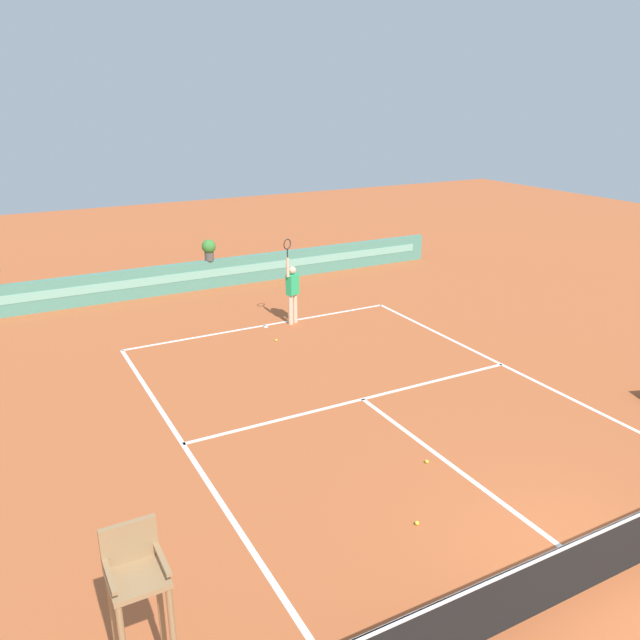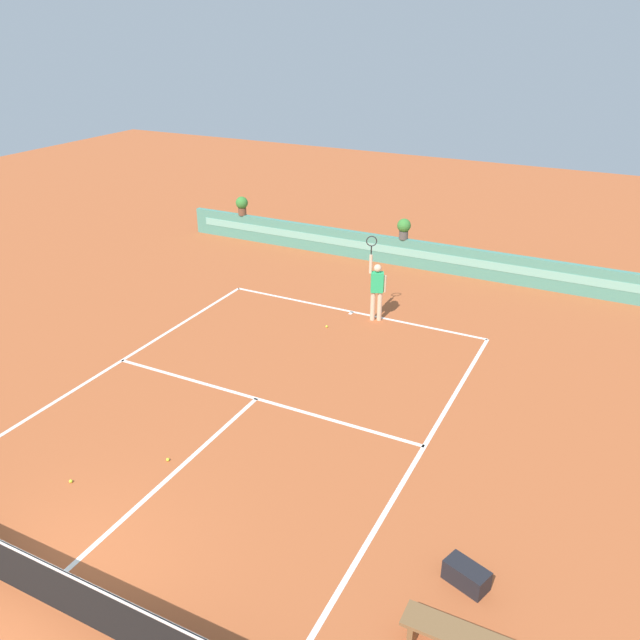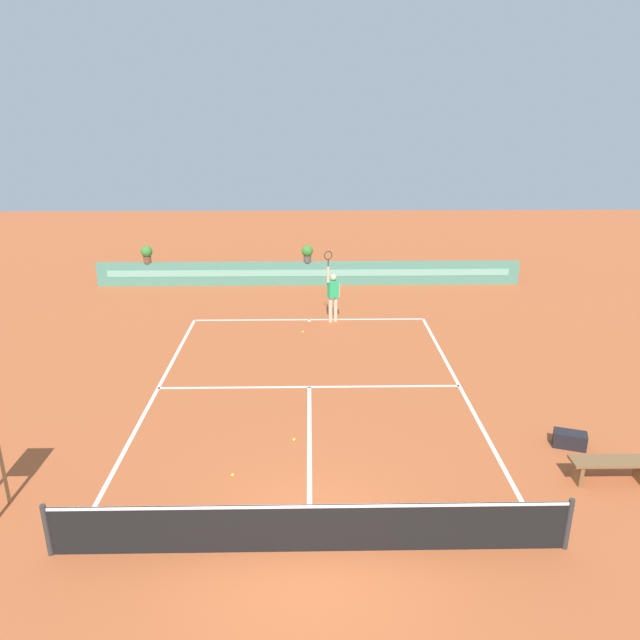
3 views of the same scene
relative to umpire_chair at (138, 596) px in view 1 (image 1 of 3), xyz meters
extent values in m
plane|color=#B2562D|center=(6.05, 4.74, -1.34)|extent=(60.00, 60.00, 0.00)
cube|color=white|center=(6.05, 10.63, -1.34)|extent=(8.22, 0.10, 0.01)
cube|color=white|center=(6.05, 5.14, -1.34)|extent=(8.22, 0.10, 0.01)
cube|color=white|center=(6.05, 1.94, -1.34)|extent=(0.10, 6.40, 0.01)
cube|color=white|center=(1.94, 4.68, -1.34)|extent=(0.10, 11.89, 0.01)
cube|color=white|center=(10.16, 4.68, -1.34)|extent=(0.10, 11.89, 0.01)
cube|color=white|center=(6.05, 10.53, -1.34)|extent=(0.10, 0.20, 0.01)
cube|color=black|center=(6.05, -1.26, -0.87)|extent=(8.82, 0.02, 0.95)
cube|color=white|center=(6.05, -1.26, -0.42)|extent=(8.82, 0.03, 0.06)
cube|color=#4C8E7A|center=(6.05, 15.13, -0.84)|extent=(18.00, 0.20, 1.00)
cube|color=#7ABCA8|center=(6.05, 15.02, -0.79)|extent=(17.10, 0.01, 0.28)
cylinder|color=#99754C|center=(-0.25, 0.19, -0.54)|extent=(0.07, 0.07, 1.60)
cylinder|color=#99754C|center=(0.26, 0.19, -0.54)|extent=(0.07, 0.07, 1.60)
cube|color=#99754C|center=(0.00, -0.06, 0.29)|extent=(0.60, 0.60, 0.06)
cube|color=#99754C|center=(0.00, 0.21, 0.56)|extent=(0.60, 0.06, 0.48)
cube|color=#99754C|center=(-0.27, -0.06, 0.44)|extent=(0.06, 0.60, 0.04)
cube|color=#99754C|center=(0.27, -0.06, 0.44)|extent=(0.06, 0.60, 0.04)
cylinder|color=beige|center=(6.99, 10.46, -0.89)|extent=(0.14, 0.14, 0.90)
cylinder|color=beige|center=(6.81, 10.38, -0.89)|extent=(0.14, 0.14, 0.90)
cube|color=#28B266|center=(6.90, 10.42, -0.14)|extent=(0.42, 0.35, 0.60)
sphere|color=beige|center=(6.90, 10.42, 0.29)|extent=(0.22, 0.22, 0.22)
cylinder|color=beige|center=(6.72, 10.34, 0.41)|extent=(0.09, 0.09, 0.55)
cylinder|color=black|center=(6.72, 10.34, 0.83)|extent=(0.04, 0.04, 0.24)
torus|color=#262626|center=(6.72, 10.34, 1.09)|extent=(0.30, 0.15, 0.31)
cylinder|color=beige|center=(7.10, 10.51, -0.19)|extent=(0.09, 0.09, 0.50)
sphere|color=#CCE033|center=(5.84, 9.30, -1.31)|extent=(0.07, 0.07, 0.07)
sphere|color=#CCE033|center=(5.70, 2.34, -1.31)|extent=(0.07, 0.07, 0.07)
sphere|color=#CCE033|center=(4.46, 0.97, -1.31)|extent=(0.07, 0.07, 0.07)
cylinder|color=#514C47|center=(5.99, 15.13, -0.20)|extent=(0.32, 0.32, 0.28)
sphere|color=#387F33|center=(5.99, 15.13, 0.14)|extent=(0.48, 0.48, 0.48)
camera|label=1|loc=(-0.88, -5.72, 5.04)|focal=35.87mm
camera|label=2|loc=(13.16, -5.63, 6.76)|focal=36.06mm
camera|label=3|loc=(6.08, -9.60, 5.84)|focal=33.56mm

